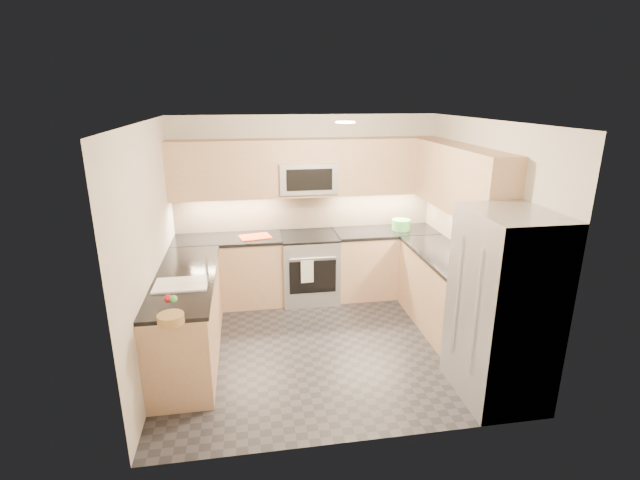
# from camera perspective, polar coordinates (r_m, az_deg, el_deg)

# --- Properties ---
(floor) EXTENTS (3.60, 3.20, 0.00)m
(floor) POSITION_cam_1_polar(r_m,az_deg,el_deg) (5.49, 0.60, -12.63)
(floor) COLOR black
(floor) RESTS_ON ground
(ceiling) EXTENTS (3.60, 3.20, 0.02)m
(ceiling) POSITION_cam_1_polar(r_m,az_deg,el_deg) (4.75, 0.70, 14.40)
(ceiling) COLOR beige
(ceiling) RESTS_ON wall_back
(wall_back) EXTENTS (3.60, 0.02, 2.50)m
(wall_back) POSITION_cam_1_polar(r_m,az_deg,el_deg) (6.51, -1.77, 4.13)
(wall_back) COLOR beige
(wall_back) RESTS_ON floor
(wall_front) EXTENTS (3.60, 0.02, 2.50)m
(wall_front) POSITION_cam_1_polar(r_m,az_deg,el_deg) (3.52, 5.15, -7.95)
(wall_front) COLOR beige
(wall_front) RESTS_ON floor
(wall_left) EXTENTS (0.02, 3.20, 2.50)m
(wall_left) POSITION_cam_1_polar(r_m,az_deg,el_deg) (5.01, -20.08, -1.11)
(wall_left) COLOR beige
(wall_left) RESTS_ON floor
(wall_right) EXTENTS (0.02, 3.20, 2.50)m
(wall_right) POSITION_cam_1_polar(r_m,az_deg,el_deg) (5.57, 19.22, 0.81)
(wall_right) COLOR beige
(wall_right) RESTS_ON floor
(base_cab_back_left) EXTENTS (1.42, 0.60, 0.90)m
(base_cab_back_left) POSITION_cam_1_polar(r_m,az_deg,el_deg) (6.41, -11.07, -3.90)
(base_cab_back_left) COLOR tan
(base_cab_back_left) RESTS_ON floor
(base_cab_back_right) EXTENTS (1.42, 0.60, 0.90)m
(base_cab_back_right) POSITION_cam_1_polar(r_m,az_deg,el_deg) (6.69, 7.95, -2.83)
(base_cab_back_right) COLOR tan
(base_cab_back_right) RESTS_ON floor
(base_cab_right) EXTENTS (0.60, 1.70, 0.90)m
(base_cab_right) POSITION_cam_1_polar(r_m,az_deg,el_deg) (5.83, 15.13, -6.44)
(base_cab_right) COLOR tan
(base_cab_right) RESTS_ON floor
(base_cab_peninsula) EXTENTS (0.60, 2.00, 0.90)m
(base_cab_peninsula) POSITION_cam_1_polar(r_m,az_deg,el_deg) (5.26, -15.92, -9.24)
(base_cab_peninsula) COLOR tan
(base_cab_peninsula) RESTS_ON floor
(countertop_back_left) EXTENTS (1.42, 0.63, 0.04)m
(countertop_back_left) POSITION_cam_1_polar(r_m,az_deg,el_deg) (6.26, -11.32, 0.11)
(countertop_back_left) COLOR black
(countertop_back_left) RESTS_ON base_cab_back_left
(countertop_back_right) EXTENTS (1.42, 0.63, 0.04)m
(countertop_back_right) POSITION_cam_1_polar(r_m,az_deg,el_deg) (6.54, 8.12, 1.03)
(countertop_back_right) COLOR black
(countertop_back_right) RESTS_ON base_cab_back_right
(countertop_right) EXTENTS (0.63, 1.70, 0.04)m
(countertop_right) POSITION_cam_1_polar(r_m,az_deg,el_deg) (5.66, 15.51, -2.09)
(countertop_right) COLOR black
(countertop_right) RESTS_ON base_cab_right
(countertop_peninsula) EXTENTS (0.63, 2.00, 0.04)m
(countertop_peninsula) POSITION_cam_1_polar(r_m,az_deg,el_deg) (5.07, -16.36, -4.49)
(countertop_peninsula) COLOR black
(countertop_peninsula) RESTS_ON base_cab_peninsula
(upper_cab_back) EXTENTS (3.60, 0.35, 0.75)m
(upper_cab_back) POSITION_cam_1_polar(r_m,az_deg,el_deg) (6.22, -1.61, 8.91)
(upper_cab_back) COLOR tan
(upper_cab_back) RESTS_ON wall_back
(upper_cab_right) EXTENTS (0.35, 1.95, 0.75)m
(upper_cab_right) POSITION_cam_1_polar(r_m,az_deg,el_deg) (5.60, 16.91, 7.18)
(upper_cab_right) COLOR tan
(upper_cab_right) RESTS_ON wall_right
(backsplash_back) EXTENTS (3.60, 0.01, 0.51)m
(backsplash_back) POSITION_cam_1_polar(r_m,az_deg,el_deg) (6.51, -1.76, 3.65)
(backsplash_back) COLOR tan
(backsplash_back) RESTS_ON wall_back
(backsplash_right) EXTENTS (0.01, 2.30, 0.51)m
(backsplash_right) POSITION_cam_1_polar(r_m,az_deg,el_deg) (5.96, 17.13, 1.54)
(backsplash_right) COLOR tan
(backsplash_right) RESTS_ON wall_right
(gas_range) EXTENTS (0.76, 0.65, 0.91)m
(gas_range) POSITION_cam_1_polar(r_m,az_deg,el_deg) (6.43, -1.33, -3.44)
(gas_range) COLOR #9FA1A7
(gas_range) RESTS_ON floor
(range_cooktop) EXTENTS (0.76, 0.65, 0.03)m
(range_cooktop) POSITION_cam_1_polar(r_m,az_deg,el_deg) (6.28, -1.36, 0.48)
(range_cooktop) COLOR black
(range_cooktop) RESTS_ON gas_range
(oven_door_glass) EXTENTS (0.62, 0.02, 0.45)m
(oven_door_glass) POSITION_cam_1_polar(r_m,az_deg,el_deg) (6.13, -0.90, -4.58)
(oven_door_glass) COLOR black
(oven_door_glass) RESTS_ON gas_range
(oven_handle) EXTENTS (0.60, 0.02, 0.02)m
(oven_handle) POSITION_cam_1_polar(r_m,az_deg,el_deg) (6.02, -0.88, -2.27)
(oven_handle) COLOR #B2B5BA
(oven_handle) RESTS_ON gas_range
(microwave) EXTENTS (0.76, 0.40, 0.40)m
(microwave) POSITION_cam_1_polar(r_m,az_deg,el_deg) (6.22, -1.57, 7.74)
(microwave) COLOR #A9ABB2
(microwave) RESTS_ON upper_cab_back
(microwave_door) EXTENTS (0.60, 0.01, 0.28)m
(microwave_door) POSITION_cam_1_polar(r_m,az_deg,el_deg) (6.02, -1.30, 7.41)
(microwave_door) COLOR black
(microwave_door) RESTS_ON microwave
(refrigerator) EXTENTS (0.70, 0.90, 1.80)m
(refrigerator) POSITION_cam_1_polar(r_m,az_deg,el_deg) (4.59, 21.58, -7.72)
(refrigerator) COLOR #A3A6AB
(refrigerator) RESTS_ON floor
(fridge_handle_left) EXTENTS (0.02, 0.02, 1.20)m
(fridge_handle_left) POSITION_cam_1_polar(r_m,az_deg,el_deg) (4.25, 18.53, -8.66)
(fridge_handle_left) COLOR #B2B5BA
(fridge_handle_left) RESTS_ON refrigerator
(fridge_handle_right) EXTENTS (0.02, 0.02, 1.20)m
(fridge_handle_right) POSITION_cam_1_polar(r_m,az_deg,el_deg) (4.54, 16.46, -6.73)
(fridge_handle_right) COLOR #B2B5BA
(fridge_handle_right) RESTS_ON refrigerator
(sink_basin) EXTENTS (0.52, 0.38, 0.16)m
(sink_basin) POSITION_cam_1_polar(r_m,az_deg,el_deg) (4.86, -16.65, -6.02)
(sink_basin) COLOR white
(sink_basin) RESTS_ON base_cab_peninsula
(faucet) EXTENTS (0.03, 0.03, 0.28)m
(faucet) POSITION_cam_1_polar(r_m,az_deg,el_deg) (4.75, -13.75, -3.70)
(faucet) COLOR silver
(faucet) RESTS_ON countertop_peninsula
(utensil_bowl) EXTENTS (0.33, 0.33, 0.15)m
(utensil_bowl) POSITION_cam_1_polar(r_m,az_deg,el_deg) (6.57, 9.97, 1.87)
(utensil_bowl) COLOR green
(utensil_bowl) RESTS_ON countertop_back_right
(cutting_board) EXTENTS (0.45, 0.36, 0.01)m
(cutting_board) POSITION_cam_1_polar(r_m,az_deg,el_deg) (6.21, -7.98, 0.40)
(cutting_board) COLOR red
(cutting_board) RESTS_ON countertop_back_left
(fruit_basket) EXTENTS (0.28, 0.28, 0.08)m
(fruit_basket) POSITION_cam_1_polar(r_m,az_deg,el_deg) (4.09, -17.89, -9.21)
(fruit_basket) COLOR #A4834C
(fruit_basket) RESTS_ON countertop_peninsula
(fruit_apple) EXTENTS (0.07, 0.07, 0.07)m
(fruit_apple) POSITION_cam_1_polar(r_m,az_deg,el_deg) (4.29, -18.19, -6.86)
(fruit_apple) COLOR #AB1322
(fruit_apple) RESTS_ON fruit_basket
(fruit_pear) EXTENTS (0.07, 0.07, 0.07)m
(fruit_pear) POSITION_cam_1_polar(r_m,az_deg,el_deg) (4.26, -17.59, -6.93)
(fruit_pear) COLOR #48A850
(fruit_pear) RESTS_ON fruit_basket
(dish_towel_check) EXTENTS (0.16, 0.02, 0.31)m
(dish_towel_check) POSITION_cam_1_polar(r_m,az_deg,el_deg) (6.05, -1.58, -3.89)
(dish_towel_check) COLOR white
(dish_towel_check) RESTS_ON oven_handle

